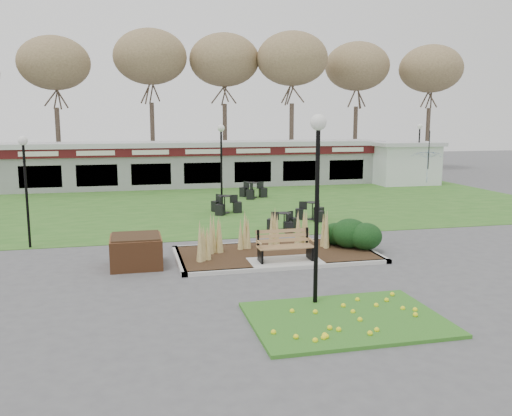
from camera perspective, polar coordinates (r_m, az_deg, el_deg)
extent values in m
plane|color=#515154|center=(16.40, 3.25, -6.11)|extent=(100.00, 100.00, 0.00)
cube|color=#2D6620|center=(27.87, -3.75, 0.37)|extent=(34.00, 16.00, 0.02)
cube|color=#2A691E|center=(12.27, 9.47, -11.48)|extent=(4.20, 3.00, 0.08)
cube|color=black|center=(17.50, 2.13, -4.90)|extent=(6.22, 3.22, 0.12)
cube|color=#B7B7B2|center=(16.01, 3.67, -6.29)|extent=(6.40, 0.18, 0.12)
cube|color=#B7B7B2|center=(19.02, 0.85, -3.74)|extent=(6.40, 0.18, 0.12)
cube|color=#B7B7B2|center=(16.97, -8.09, -5.45)|extent=(0.18, 3.40, 0.12)
cube|color=#B7B7B2|center=(18.55, 11.46, -4.26)|extent=(0.18, 3.40, 0.12)
cube|color=#B7B7B2|center=(16.53, 3.10, -5.76)|extent=(2.20, 1.20, 0.13)
cone|color=tan|center=(17.35, -4.28, -2.90)|extent=(0.36, 0.36, 1.15)
cone|color=tan|center=(17.91, -1.31, -2.48)|extent=(0.36, 0.36, 1.15)
cone|color=tan|center=(18.35, 1.92, -2.19)|extent=(0.36, 0.36, 1.15)
cone|color=tan|center=(18.42, 4.79, -2.18)|extent=(0.36, 0.36, 1.15)
cone|color=tan|center=(18.31, 7.56, -2.30)|extent=(0.36, 0.36, 1.15)
cone|color=tan|center=(16.51, -5.56, -3.56)|extent=(0.36, 0.36, 1.15)
ellipsoid|color=black|center=(18.41, 9.81, -2.63)|extent=(1.21, 1.10, 0.99)
ellipsoid|color=black|center=(18.22, 11.46, -2.95)|extent=(1.10, 1.00, 0.90)
ellipsoid|color=black|center=(18.99, 10.05, -2.46)|extent=(1.06, 0.96, 0.86)
ellipsoid|color=black|center=(18.77, 8.36, -2.71)|extent=(0.92, 0.84, 0.76)
cube|color=#A38749|center=(16.40, 3.12, -4.09)|extent=(1.70, 0.57, 0.04)
cube|color=#A38749|center=(16.63, 2.82, -2.91)|extent=(1.70, 0.13, 0.44)
cube|color=black|center=(16.26, 0.46, -5.00)|extent=(0.06, 0.55, 0.42)
cube|color=black|center=(16.69, 5.69, -4.67)|extent=(0.06, 0.55, 0.42)
cube|color=black|center=(16.43, 0.21, -3.16)|extent=(0.06, 0.06, 0.50)
cube|color=black|center=(16.86, 5.39, -2.88)|extent=(0.06, 0.06, 0.50)
cube|color=#A38749|center=(16.14, 0.34, -3.65)|extent=(0.05, 0.50, 0.04)
cube|color=#A38749|center=(16.59, 5.87, -3.34)|extent=(0.05, 0.50, 0.04)
cube|color=brown|center=(16.62, -12.51, -4.52)|extent=(1.50, 1.50, 0.90)
cube|color=black|center=(16.52, -12.56, -2.93)|extent=(1.40, 1.40, 0.06)
cube|color=gray|center=(35.57, -5.92, 4.40)|extent=(24.00, 3.00, 2.60)
cube|color=#490F12|center=(33.96, -5.61, 5.94)|extent=(24.00, 0.18, 0.55)
cube|color=silver|center=(35.47, -5.96, 6.73)|extent=(24.60, 3.40, 0.30)
cube|color=silver|center=(33.85, -5.59, 5.93)|extent=(22.00, 0.02, 0.28)
cube|color=black|center=(34.17, -5.60, 3.69)|extent=(22.00, 0.10, 1.30)
cube|color=white|center=(37.85, 15.27, 4.42)|extent=(4.00, 3.00, 2.60)
cube|color=silver|center=(37.76, 15.37, 6.53)|extent=(4.40, 3.40, 0.25)
cylinder|color=#47382B|center=(43.42, -19.29, 6.53)|extent=(0.36, 0.36, 5.17)
ellipsoid|color=brown|center=(43.56, -19.72, 14.17)|extent=(5.24, 5.24, 3.93)
cylinder|color=#47382B|center=(43.21, -11.30, 6.86)|extent=(0.36, 0.36, 5.17)
ellipsoid|color=brown|center=(43.36, -11.56, 14.55)|extent=(5.24, 5.24, 3.93)
cylinder|color=#47382B|center=(43.83, -3.39, 7.06)|extent=(0.36, 0.36, 5.17)
ellipsoid|color=brown|center=(43.98, -3.46, 14.64)|extent=(5.24, 5.24, 3.93)
cylinder|color=#47382B|center=(45.25, 4.18, 7.13)|extent=(0.36, 0.36, 5.17)
ellipsoid|color=brown|center=(45.39, 4.27, 14.47)|extent=(5.24, 5.24, 3.93)
cylinder|color=#47382B|center=(47.39, 11.17, 7.08)|extent=(0.36, 0.36, 5.17)
ellipsoid|color=brown|center=(47.52, 11.40, 14.09)|extent=(5.24, 5.24, 3.93)
cylinder|color=#47382B|center=(50.16, 17.48, 6.94)|extent=(0.36, 0.36, 5.17)
ellipsoid|color=brown|center=(50.29, 17.81, 13.56)|extent=(5.24, 5.24, 3.93)
cylinder|color=black|center=(12.61, 6.40, -1.25)|extent=(0.10, 0.10, 4.14)
sphere|color=white|center=(12.39, 6.59, 8.96)|extent=(0.37, 0.37, 0.37)
cylinder|color=black|center=(19.86, -22.99, 1.06)|extent=(0.09, 0.09, 3.52)
sphere|color=white|center=(19.70, -23.34, 6.54)|extent=(0.32, 0.32, 0.32)
cylinder|color=black|center=(25.81, -3.66, 3.86)|extent=(0.09, 0.09, 3.78)
sphere|color=white|center=(25.69, -3.71, 8.39)|extent=(0.34, 0.34, 0.34)
cylinder|color=black|center=(37.18, 16.73, 5.14)|extent=(0.09, 0.09, 3.72)
sphere|color=white|center=(37.10, 16.87, 8.23)|extent=(0.33, 0.33, 0.33)
cylinder|color=black|center=(21.44, 2.97, -2.31)|extent=(0.41, 0.41, 0.03)
cylinder|color=black|center=(21.38, 2.98, -1.44)|extent=(0.05, 0.05, 0.67)
cylinder|color=black|center=(21.32, 2.99, -0.53)|extent=(0.56, 0.56, 0.02)
cube|color=black|center=(21.78, 3.87, -1.59)|extent=(0.44, 0.44, 0.43)
cube|color=black|center=(21.51, 1.64, -1.72)|extent=(0.43, 0.43, 0.43)
cube|color=black|center=(20.93, 3.42, -2.04)|extent=(0.33, 0.33, 0.43)
cylinder|color=black|center=(30.13, -0.37, 1.12)|extent=(0.50, 0.50, 0.03)
cylinder|color=black|center=(30.08, -0.37, 1.89)|extent=(0.06, 0.06, 0.82)
cylinder|color=black|center=(30.03, -0.37, 2.69)|extent=(0.68, 0.68, 0.03)
cube|color=black|center=(30.31, 0.75, 1.64)|extent=(0.43, 0.43, 0.52)
cube|color=black|center=(30.51, -1.26, 1.69)|extent=(0.54, 0.54, 0.52)
cube|color=black|center=(29.49, -0.59, 1.42)|extent=(0.51, 0.51, 0.52)
cylinder|color=black|center=(23.77, 5.94, -1.18)|extent=(0.45, 0.45, 0.03)
cylinder|color=black|center=(23.71, 5.96, -0.31)|extent=(0.05, 0.05, 0.74)
cylinder|color=black|center=(23.65, 5.97, 0.59)|extent=(0.61, 0.61, 0.03)
cube|color=black|center=(24.21, 6.63, -0.47)|extent=(0.49, 0.49, 0.47)
cube|color=black|center=(23.74, 4.59, -0.63)|extent=(0.45, 0.45, 0.47)
cube|color=black|center=(23.25, 6.63, -0.88)|extent=(0.41, 0.41, 0.47)
cylinder|color=black|center=(25.29, -3.32, -0.50)|extent=(0.48, 0.48, 0.03)
cylinder|color=black|center=(25.23, -3.32, 0.37)|extent=(0.05, 0.05, 0.79)
cylinder|color=black|center=(25.17, -3.33, 1.28)|extent=(0.66, 0.66, 0.03)
cube|color=black|center=(25.36, -1.98, 0.08)|extent=(0.37, 0.37, 0.50)
cube|color=black|center=(25.71, -4.18, 0.19)|extent=(0.51, 0.51, 0.50)
cube|color=black|center=(24.70, -3.80, -0.19)|extent=(0.51, 0.51, 0.50)
cylinder|color=black|center=(32.97, 17.61, 3.26)|extent=(0.06, 0.06, 2.20)
imported|color=#3255B0|center=(32.92, 17.66, 4.19)|extent=(2.60, 2.63, 1.88)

